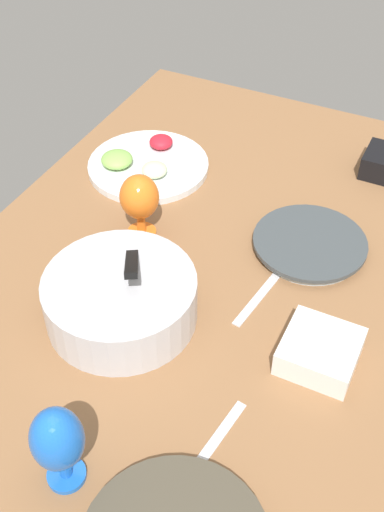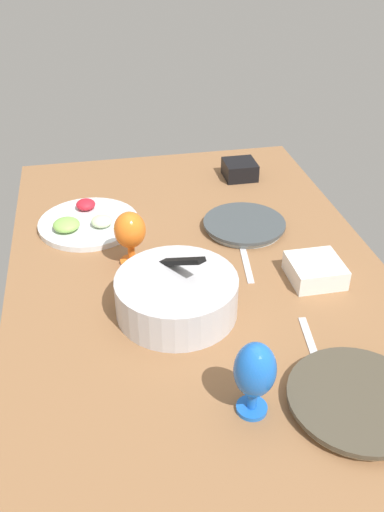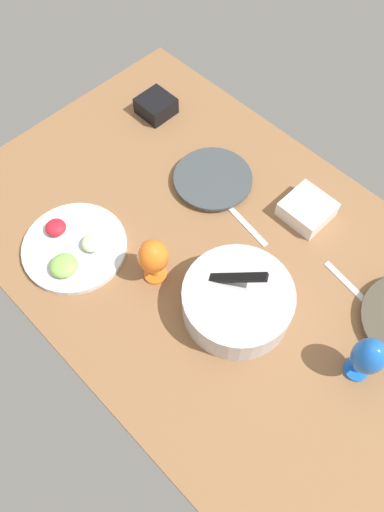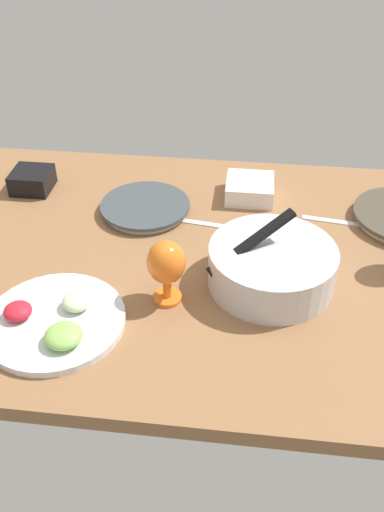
{
  "view_description": "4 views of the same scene",
  "coord_description": "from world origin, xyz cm",
  "px_view_note": "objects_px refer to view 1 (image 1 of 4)",
  "views": [
    {
      "loc": [
        -88.5,
        -41.37,
        97.35
      ],
      "look_at": [
        -0.47,
        1.44,
        5.66
      ],
      "focal_mm": 45.03,
      "sensor_mm": 36.0,
      "label": 1
    },
    {
      "loc": [
        -123.46,
        26.08,
        88.24
      ],
      "look_at": [
        -1.62,
        2.01,
        5.66
      ],
      "focal_mm": 38.79,
      "sensor_mm": 36.0,
      "label": 2
    },
    {
      "loc": [
        -47.88,
        56.47,
        125.88
      ],
      "look_at": [
        1.28,
        7.99,
        5.66
      ],
      "focal_mm": 34.31,
      "sensor_mm": 36.0,
      "label": 3
    },
    {
      "loc": [
        -10.69,
        113.35,
        87.42
      ],
      "look_at": [
        1.96,
        7.98,
        5.66
      ],
      "focal_mm": 39.15,
      "sensor_mm": 36.0,
      "label": 4
    }
  ],
  "objects_px": {
    "dinner_plate_right": "(310,244)",
    "square_bowl_white": "(320,350)",
    "fruit_platter": "(146,164)",
    "hurricane_glass_blue": "(58,441)",
    "mixing_bowl": "(121,298)",
    "hurricane_glass_orange": "(140,199)"
  },
  "relations": [
    {
      "from": "square_bowl_white",
      "to": "mixing_bowl",
      "type": "bearing_deg",
      "value": 99.48
    },
    {
      "from": "hurricane_glass_orange",
      "to": "square_bowl_white",
      "type": "xyz_separation_m",
      "value": [
        -0.17,
        -0.48,
        -0.07
      ]
    },
    {
      "from": "mixing_bowl",
      "to": "fruit_platter",
      "type": "distance_m",
      "value": 0.51
    },
    {
      "from": "dinner_plate_right",
      "to": "hurricane_glass_orange",
      "type": "xyz_separation_m",
      "value": [
        -0.12,
        0.36,
        0.09
      ]
    },
    {
      "from": "mixing_bowl",
      "to": "hurricane_glass_blue",
      "type": "relative_size",
      "value": 1.74
    },
    {
      "from": "mixing_bowl",
      "to": "square_bowl_white",
      "type": "height_order",
      "value": "mixing_bowl"
    },
    {
      "from": "hurricane_glass_blue",
      "to": "square_bowl_white",
      "type": "xyz_separation_m",
      "value": [
        0.4,
        -0.29,
        -0.08
      ]
    },
    {
      "from": "dinner_plate_right",
      "to": "fruit_platter",
      "type": "height_order",
      "value": "fruit_platter"
    },
    {
      "from": "dinner_plate_right",
      "to": "hurricane_glass_blue",
      "type": "distance_m",
      "value": 0.73
    },
    {
      "from": "hurricane_glass_blue",
      "to": "hurricane_glass_orange",
      "type": "bearing_deg",
      "value": 17.59
    },
    {
      "from": "hurricane_glass_orange",
      "to": "square_bowl_white",
      "type": "relative_size",
      "value": 1.17
    },
    {
      "from": "mixing_bowl",
      "to": "square_bowl_white",
      "type": "distance_m",
      "value": 0.4
    },
    {
      "from": "dinner_plate_right",
      "to": "mixing_bowl",
      "type": "xyz_separation_m",
      "value": [
        -0.36,
        0.27,
        0.04
      ]
    },
    {
      "from": "fruit_platter",
      "to": "square_bowl_white",
      "type": "height_order",
      "value": "square_bowl_white"
    },
    {
      "from": "square_bowl_white",
      "to": "dinner_plate_right",
      "type": "bearing_deg",
      "value": 21.5
    },
    {
      "from": "fruit_platter",
      "to": "hurricane_glass_blue",
      "type": "xyz_separation_m",
      "value": [
        -0.81,
        -0.3,
        0.09
      ]
    },
    {
      "from": "fruit_platter",
      "to": "hurricane_glass_blue",
      "type": "height_order",
      "value": "hurricane_glass_blue"
    },
    {
      "from": "dinner_plate_right",
      "to": "square_bowl_white",
      "type": "relative_size",
      "value": 1.85
    },
    {
      "from": "hurricane_glass_orange",
      "to": "fruit_platter",
      "type": "bearing_deg",
      "value": 26.61
    },
    {
      "from": "square_bowl_white",
      "to": "hurricane_glass_blue",
      "type": "bearing_deg",
      "value": 143.94
    },
    {
      "from": "mixing_bowl",
      "to": "hurricane_glass_orange",
      "type": "relative_size",
      "value": 1.89
    },
    {
      "from": "square_bowl_white",
      "to": "hurricane_glass_orange",
      "type": "bearing_deg",
      "value": 70.21
    }
  ]
}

